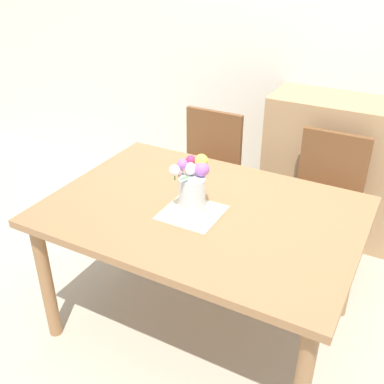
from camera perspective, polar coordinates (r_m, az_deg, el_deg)
The scene contains 8 objects.
ground_plane at distance 2.73m, azimuth 1.16°, elevation -15.92°, with size 12.00×12.00×0.00m, color #B7AD99.
back_wall at distance 3.47m, azimuth 14.41°, elevation 19.56°, with size 7.00×0.10×2.80m, color silver.
dining_table at distance 2.30m, azimuth 1.33°, elevation -3.94°, with size 1.52×1.07×0.77m.
chair_left at distance 3.22m, azimuth 1.81°, elevation 3.17°, with size 0.42×0.42×0.90m.
chair_right at distance 2.99m, azimuth 16.28°, elevation -0.32°, with size 0.42×0.42×0.90m.
dresser at distance 3.38m, azimuth 20.97°, elevation 2.06°, with size 1.40×0.47×1.00m.
placemat at distance 2.21m, azimuth 0.00°, elevation -2.63°, with size 0.28×0.28×0.01m, color beige.
flower_vase at distance 2.15m, azimuth 0.02°, elevation 0.66°, with size 0.16×0.19×0.29m.
Camera 1 is at (0.87, -1.72, 1.94)m, focal length 42.67 mm.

